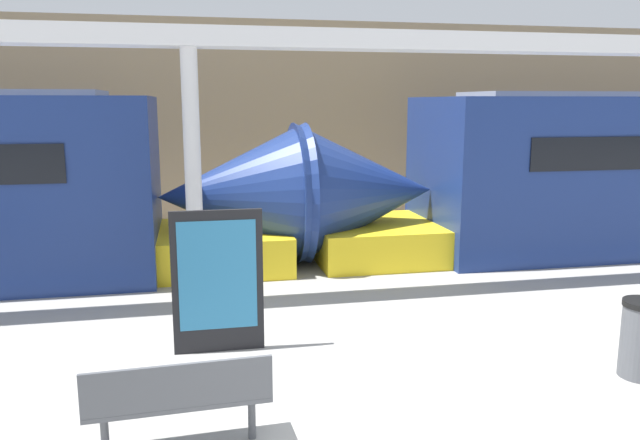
% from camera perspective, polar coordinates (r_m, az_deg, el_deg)
% --- Properties ---
extents(station_wall, '(56.00, 0.20, 5.00)m').
position_cam_1_polar(station_wall, '(15.90, -6.19, 8.86)').
color(station_wall, '#9E8460').
rests_on(station_wall, ground_plane).
extents(bench_near, '(1.60, 0.52, 0.86)m').
position_cam_1_polar(bench_near, '(5.67, -12.75, -15.44)').
color(bench_near, '#4C4F54').
rests_on(bench_near, ground_plane).
extents(poster_board, '(1.09, 0.07, 1.75)m').
position_cam_1_polar(poster_board, '(7.62, -9.33, -5.53)').
color(poster_board, black).
rests_on(poster_board, ground_plane).
extents(support_column_near, '(0.24, 0.24, 3.76)m').
position_cam_1_polar(support_column_near, '(9.29, -11.51, 3.57)').
color(support_column_near, silver).
rests_on(support_column_near, ground_plane).
extents(canopy_beam, '(28.00, 0.60, 0.28)m').
position_cam_1_polar(canopy_beam, '(9.26, -11.99, 16.06)').
color(canopy_beam, silver).
rests_on(canopy_beam, support_column_near).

